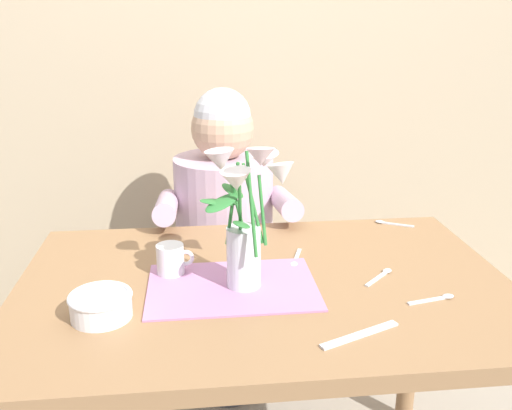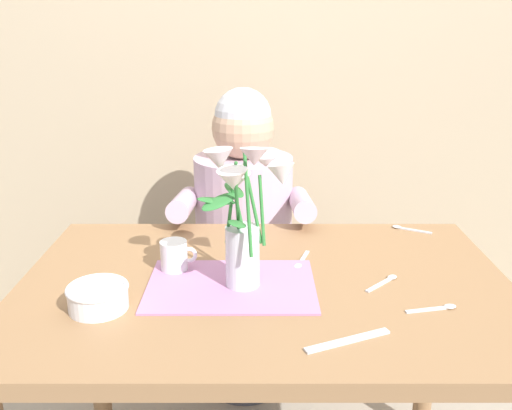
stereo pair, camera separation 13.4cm
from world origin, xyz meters
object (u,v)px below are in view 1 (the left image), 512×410
object	(u,v)px
seated_person	(225,250)
dinner_knife	(360,335)
coffee_cup	(171,260)
ceramic_bowl	(101,305)
flower_vase	(245,211)

from	to	relation	value
seated_person	dinner_knife	xyz separation A→B (m)	(0.23, -0.88, 0.18)
dinner_knife	coffee_cup	size ratio (longest dim) A/B	2.04
coffee_cup	ceramic_bowl	bearing A→B (deg)	-126.22
ceramic_bowl	dinner_knife	xyz separation A→B (m)	(0.53, -0.13, -0.03)
ceramic_bowl	coffee_cup	bearing A→B (deg)	53.78
flower_vase	coffee_cup	size ratio (longest dim) A/B	3.89
coffee_cup	flower_vase	bearing A→B (deg)	-26.24
seated_person	coffee_cup	size ratio (longest dim) A/B	12.20
ceramic_bowl	dinner_knife	bearing A→B (deg)	-14.14
seated_person	dinner_knife	distance (m)	0.93
seated_person	ceramic_bowl	world-z (taller)	seated_person
seated_person	ceramic_bowl	xyz separation A→B (m)	(-0.30, -0.75, 0.21)
seated_person	coffee_cup	world-z (taller)	seated_person
flower_vase	ceramic_bowl	distance (m)	0.37
flower_vase	coffee_cup	distance (m)	0.25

